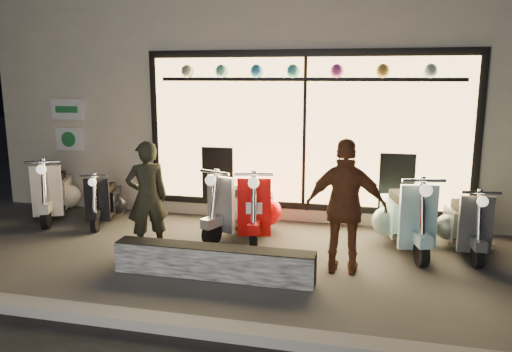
% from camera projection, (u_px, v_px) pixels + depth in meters
% --- Properties ---
extents(ground, '(40.00, 40.00, 0.00)m').
position_uv_depth(ground, '(225.00, 258.00, 6.83)').
color(ground, '#383533').
rests_on(ground, ground).
extents(kerb, '(40.00, 0.25, 0.12)m').
position_uv_depth(kerb, '(165.00, 324.00, 4.92)').
color(kerb, slate).
rests_on(kerb, ground).
extents(shop_building, '(10.20, 6.23, 4.20)m').
position_uv_depth(shop_building, '(289.00, 92.00, 11.16)').
color(shop_building, beige).
rests_on(shop_building, ground).
extents(graffiti_barrier, '(2.52, 0.28, 0.40)m').
position_uv_depth(graffiti_barrier, '(214.00, 262.00, 6.16)').
color(graffiti_barrier, black).
rests_on(graffiti_barrier, ground).
extents(scooter_silver, '(0.84, 1.46, 1.06)m').
position_uv_depth(scooter_silver, '(244.00, 206.00, 7.90)').
color(scooter_silver, black).
rests_on(scooter_silver, ground).
extents(scooter_red, '(0.68, 1.52, 1.08)m').
position_uv_depth(scooter_red, '(256.00, 208.00, 7.79)').
color(scooter_red, black).
rests_on(scooter_red, ground).
extents(scooter_black, '(0.61, 1.24, 0.88)m').
position_uv_depth(scooter_black, '(105.00, 201.00, 8.55)').
color(scooter_black, black).
rests_on(scooter_black, ground).
extents(scooter_cream, '(0.88, 1.46, 1.07)m').
position_uv_depth(scooter_cream, '(54.00, 192.00, 8.82)').
color(scooter_cream, black).
rests_on(scooter_cream, ground).
extents(scooter_blue, '(0.73, 1.56, 1.11)m').
position_uv_depth(scooter_blue, '(405.00, 217.00, 7.25)').
color(scooter_blue, black).
rests_on(scooter_blue, ground).
extents(scooter_grey, '(0.51, 1.35, 0.96)m').
position_uv_depth(scooter_grey, '(464.00, 224.00, 7.11)').
color(scooter_grey, black).
rests_on(scooter_grey, ground).
extents(man, '(0.69, 0.65, 1.59)m').
position_uv_depth(man, '(147.00, 197.00, 6.96)').
color(man, black).
rests_on(man, ground).
extents(woman, '(1.00, 0.42, 1.71)m').
position_uv_depth(woman, '(346.00, 207.00, 6.19)').
color(woman, brown).
rests_on(woman, ground).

